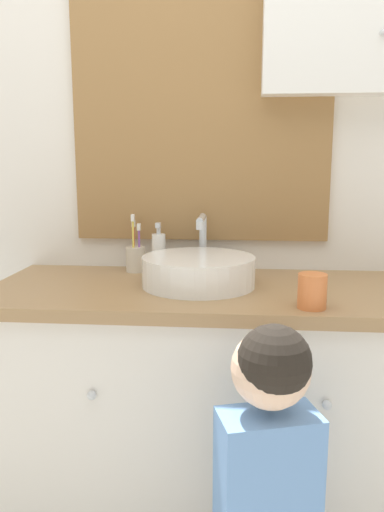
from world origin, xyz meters
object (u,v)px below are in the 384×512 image
toothbrush_holder (136,257)px  drinking_cup (312,291)px  child_figure (268,479)px  sink_basin (199,270)px  soap_dispenser (159,252)px

toothbrush_holder → drinking_cup: toothbrush_holder is taller
child_figure → drinking_cup: 0.45m
sink_basin → toothbrush_holder: sink_basin is taller
toothbrush_holder → child_figure: 0.84m
toothbrush_holder → drinking_cup: bearing=-36.5°
sink_basin → drinking_cup: size_ratio=4.43×
sink_basin → soap_dispenser: (-0.15, 0.16, 0.02)m
toothbrush_holder → soap_dispenser: size_ratio=1.16×
toothbrush_holder → child_figure: (0.41, -0.65, -0.35)m
sink_basin → drinking_cup: bearing=-35.8°
drinking_cup → toothbrush_holder: bearing=143.5°
drinking_cup → sink_basin: bearing=144.2°
toothbrush_holder → drinking_cup: size_ratio=2.21×
soap_dispenser → toothbrush_holder: bearing=174.8°
sink_basin → drinking_cup: 0.36m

